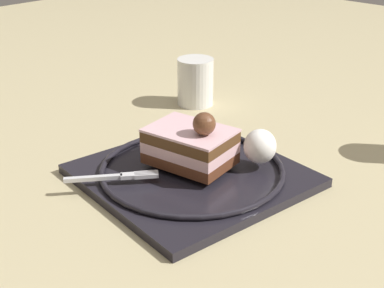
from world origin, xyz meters
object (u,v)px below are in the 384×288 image
object	(u,v)px
whipped_cream_dollop	(260,146)
drink_glass_far	(195,83)
fork	(114,177)
dessert_plate	(192,173)
cake_slice	(188,146)

from	to	relation	value
whipped_cream_dollop	drink_glass_far	bearing A→B (deg)	-119.52
fork	drink_glass_far	world-z (taller)	drink_glass_far
dessert_plate	drink_glass_far	bearing A→B (deg)	-137.74
whipped_cream_dollop	drink_glass_far	xyz separation A→B (m)	(-0.13, -0.23, -0.00)
dessert_plate	drink_glass_far	xyz separation A→B (m)	(-0.20, -0.18, 0.03)
whipped_cream_dollop	fork	size ratio (longest dim) A/B	0.47
drink_glass_far	whipped_cream_dollop	bearing A→B (deg)	60.48
cake_slice	drink_glass_far	bearing A→B (deg)	-138.72
fork	drink_glass_far	xyz separation A→B (m)	(-0.28, -0.13, 0.02)
whipped_cream_dollop	cake_slice	bearing A→B (deg)	-43.62
dessert_plate	fork	distance (m)	0.10
dessert_plate	cake_slice	bearing A→B (deg)	-103.33
dessert_plate	whipped_cream_dollop	xyz separation A→B (m)	(-0.07, 0.05, 0.03)
cake_slice	whipped_cream_dollop	distance (m)	0.09
whipped_cream_dollop	fork	distance (m)	0.18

